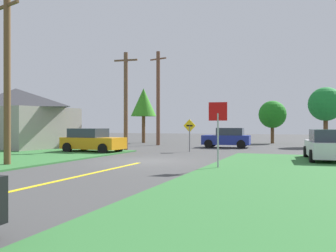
# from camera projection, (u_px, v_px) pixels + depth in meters

# --- Properties ---
(ground_plane) EXTENTS (120.00, 120.00, 0.00)m
(ground_plane) POSITION_uv_depth(u_px,v_px,m) (147.00, 161.00, 18.54)
(ground_plane) COLOR #414141
(lane_stripe_center) EXTENTS (0.20, 14.00, 0.01)m
(lane_stripe_center) POSITION_uv_depth(u_px,v_px,m) (40.00, 185.00, 11.07)
(lane_stripe_center) COLOR yellow
(lane_stripe_center) RESTS_ON ground
(stop_sign) EXTENTS (0.76, 0.14, 2.79)m
(stop_sign) POSITION_uv_depth(u_px,v_px,m) (218.00, 122.00, 15.03)
(stop_sign) COLOR #9EA0A8
(stop_sign) RESTS_ON ground
(parked_car_near_building) EXTENTS (4.25, 2.25, 1.62)m
(parked_car_near_building) POSITION_uv_depth(u_px,v_px,m) (92.00, 141.00, 24.36)
(parked_car_near_building) COLOR orange
(parked_car_near_building) RESTS_ON ground
(car_on_crossroad) EXTENTS (2.30, 4.64, 1.62)m
(car_on_crossroad) POSITION_uv_depth(u_px,v_px,m) (327.00, 146.00, 18.28)
(car_on_crossroad) COLOR silver
(car_on_crossroad) RESTS_ON ground
(car_approaching_junction) EXTENTS (3.93, 2.32, 1.62)m
(car_approaching_junction) POSITION_uv_depth(u_px,v_px,m) (227.00, 138.00, 29.74)
(car_approaching_junction) COLOR navy
(car_approaching_junction) RESTS_ON ground
(utility_pole_near) EXTENTS (1.76, 0.64, 7.84)m
(utility_pole_near) POSITION_uv_depth(u_px,v_px,m) (7.00, 76.00, 16.27)
(utility_pole_near) COLOR brown
(utility_pole_near) RESTS_ON ground
(utility_pole_mid) EXTENTS (1.80, 0.30, 7.19)m
(utility_pole_mid) POSITION_uv_depth(u_px,v_px,m) (126.00, 100.00, 26.67)
(utility_pole_mid) COLOR brown
(utility_pole_mid) RESTS_ON ground
(utility_pole_far) EXTENTS (1.77, 0.60, 8.66)m
(utility_pole_far) POSITION_uv_depth(u_px,v_px,m) (158.00, 97.00, 33.52)
(utility_pole_far) COLOR brown
(utility_pole_far) RESTS_ON ground
(direction_sign) EXTENTS (0.91, 0.09, 2.26)m
(direction_sign) POSITION_uv_depth(u_px,v_px,m) (190.00, 132.00, 25.15)
(direction_sign) COLOR slate
(direction_sign) RESTS_ON ground
(oak_tree_left) EXTENTS (2.77, 2.77, 4.32)m
(oak_tree_left) POSITION_uv_depth(u_px,v_px,m) (272.00, 115.00, 36.72)
(oak_tree_left) COLOR brown
(oak_tree_left) RESTS_ON ground
(pine_tree_center) EXTENTS (2.91, 2.91, 5.12)m
(pine_tree_center) POSITION_uv_depth(u_px,v_px,m) (326.00, 104.00, 31.28)
(pine_tree_center) COLOR brown
(pine_tree_center) RESTS_ON ground
(oak_tree_right) EXTENTS (2.65, 2.65, 5.71)m
(oak_tree_right) POSITION_uv_depth(u_px,v_px,m) (144.00, 103.00, 37.91)
(oak_tree_right) COLOR brown
(oak_tree_right) RESTS_ON ground
(barn) EXTENTS (9.77, 7.36, 4.81)m
(barn) POSITION_uv_depth(u_px,v_px,m) (16.00, 118.00, 29.24)
(barn) COLOR gray
(barn) RESTS_ON ground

